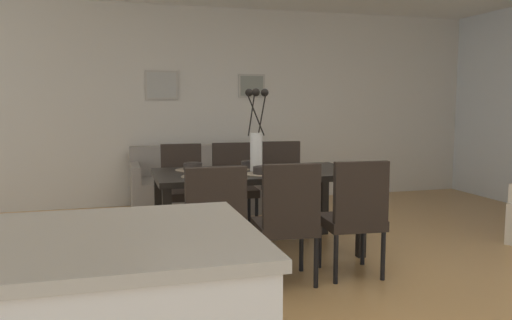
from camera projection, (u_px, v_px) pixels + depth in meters
ground_plane at (316, 276)px, 4.01m from camera, size 9.00×9.00×0.00m
back_wall_panel at (226, 106)px, 6.97m from camera, size 9.00×0.10×2.60m
dining_table at (256, 179)px, 4.61m from camera, size 1.80×0.94×0.74m
dining_chair_near_left at (213, 223)px, 3.61m from camera, size 0.44×0.44×0.92m
dining_chair_near_right at (182, 184)px, 5.30m from camera, size 0.46×0.46×0.92m
dining_chair_far_left at (287, 217)px, 3.78m from camera, size 0.47×0.47×0.92m
dining_chair_far_right at (234, 182)px, 5.45m from camera, size 0.46×0.46×0.92m
dining_chair_mid_left at (355, 212)px, 3.94m from camera, size 0.47×0.47×0.92m
dining_chair_mid_right at (284, 179)px, 5.63m from camera, size 0.47×0.47×0.92m
centerpiece_vase at (256, 140)px, 4.57m from camera, size 0.21×0.23×0.73m
placemat_near_left at (200, 176)px, 4.25m from camera, size 0.32×0.32×0.01m
bowl_near_left at (200, 172)px, 4.25m from camera, size 0.17×0.17×0.07m
placemat_near_right at (193, 170)px, 4.65m from camera, size 0.32×0.32×0.01m
bowl_near_right at (193, 166)px, 4.65m from camera, size 0.17×0.17×0.07m
placemat_far_left at (263, 174)px, 4.39m from camera, size 0.32×0.32×0.01m
bowl_far_left at (263, 170)px, 4.39m from camera, size 0.17×0.17×0.07m
placemat_far_right at (250, 168)px, 4.80m from camera, size 0.32×0.32×0.01m
bowl_far_right at (250, 164)px, 4.79m from camera, size 0.17×0.17×0.07m
sofa at (207, 188)px, 6.43m from camera, size 1.85×0.84×0.80m
framed_picture_left at (162, 85)px, 6.64m from camera, size 0.42×0.03×0.37m
framed_picture_center at (252, 86)px, 6.97m from camera, size 0.37×0.03×0.32m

